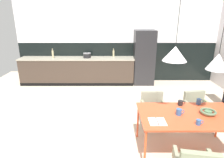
% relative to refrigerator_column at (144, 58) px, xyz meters
% --- Properties ---
extents(ground_plane, '(9.16, 9.16, 0.00)m').
position_rel_refrigerator_column_xyz_m(ground_plane, '(-0.86, -3.10, -0.92)').
color(ground_plane, beige).
extents(back_wall_splashback_dark, '(7.05, 0.12, 1.38)m').
position_rel_refrigerator_column_xyz_m(back_wall_splashback_dark, '(-0.86, 0.36, -0.23)').
color(back_wall_splashback_dark, black).
rests_on(back_wall_splashback_dark, ground).
extents(back_wall_panel_upper, '(7.05, 0.12, 1.38)m').
position_rel_refrigerator_column_xyz_m(back_wall_panel_upper, '(-0.86, 0.36, 1.16)').
color(back_wall_panel_upper, silver).
rests_on(back_wall_panel_upper, back_wall_splashback_dark).
extents(kitchen_counter, '(3.90, 0.63, 0.92)m').
position_rel_refrigerator_column_xyz_m(kitchen_counter, '(-2.30, -0.00, -0.46)').
color(kitchen_counter, '#3C3027').
rests_on(kitchen_counter, ground).
extents(refrigerator_column, '(0.69, 0.60, 1.84)m').
position_rel_refrigerator_column_xyz_m(refrigerator_column, '(0.00, 0.00, 0.00)').
color(refrigerator_column, '#232326').
rests_on(refrigerator_column, ground).
extents(dining_table, '(1.64, 0.94, 0.73)m').
position_rel_refrigerator_column_xyz_m(dining_table, '(0.19, -3.62, -0.23)').
color(dining_table, '#D14A29').
rests_on(dining_table, ground).
extents(armchair_far_side, '(0.55, 0.54, 0.75)m').
position_rel_refrigerator_column_xyz_m(armchair_far_side, '(0.71, -2.75, -0.44)').
color(armchair_far_side, gray).
rests_on(armchair_far_side, ground).
extents(armchair_near_window, '(0.49, 0.47, 0.75)m').
position_rel_refrigerator_column_xyz_m(armchair_near_window, '(-0.23, -2.77, -0.43)').
color(armchair_near_window, gray).
rests_on(armchair_near_window, ground).
extents(fruit_bowl, '(0.26, 0.26, 0.07)m').
position_rel_refrigerator_column_xyz_m(fruit_bowl, '(0.51, -3.61, -0.14)').
color(fruit_bowl, '#4C704C').
rests_on(fruit_bowl, dining_table).
extents(open_book, '(0.26, 0.24, 0.02)m').
position_rel_refrigerator_column_xyz_m(open_book, '(-0.39, -3.86, -0.18)').
color(open_book, white).
rests_on(open_book, dining_table).
extents(mug_wide_latte, '(0.13, 0.09, 0.09)m').
position_rel_refrigerator_column_xyz_m(mug_wide_latte, '(0.16, -3.27, -0.14)').
color(mug_wide_latte, black).
rests_on(mug_wide_latte, dining_table).
extents(mug_dark_espresso, '(0.14, 0.09, 0.11)m').
position_rel_refrigerator_column_xyz_m(mug_dark_espresso, '(0.01, -3.63, -0.13)').
color(mug_dark_espresso, '#335B93').
rests_on(mug_dark_espresso, dining_table).
extents(mug_white_ceramic, '(0.11, 0.07, 0.08)m').
position_rel_refrigerator_column_xyz_m(mug_white_ceramic, '(0.21, -3.93, -0.14)').
color(mug_white_ceramic, '#335B93').
rests_on(mug_white_ceramic, dining_table).
extents(mug_glass_clear, '(0.13, 0.08, 0.11)m').
position_rel_refrigerator_column_xyz_m(mug_glass_clear, '(0.51, -3.23, -0.13)').
color(mug_glass_clear, '#335B93').
rests_on(mug_glass_clear, dining_table).
extents(cooking_pot, '(0.27, 0.27, 0.19)m').
position_rel_refrigerator_column_xyz_m(cooking_pot, '(-1.95, 0.02, 0.08)').
color(cooking_pot, black).
rests_on(cooking_pot, kitchen_counter).
extents(bottle_vinegar_dark, '(0.07, 0.07, 0.30)m').
position_rel_refrigerator_column_xyz_m(bottle_vinegar_dark, '(-1.04, 0.10, 0.12)').
color(bottle_vinegar_dark, tan).
rests_on(bottle_vinegar_dark, kitchen_counter).
extents(bottle_spice_small, '(0.06, 0.06, 0.32)m').
position_rel_refrigerator_column_xyz_m(bottle_spice_small, '(-3.09, -0.04, 0.13)').
color(bottle_spice_small, tan).
rests_on(bottle_spice_small, kitchen_counter).
extents(pendant_lamp_over_table_near, '(0.37, 0.37, 1.08)m').
position_rel_refrigerator_column_xyz_m(pendant_lamp_over_table_near, '(-0.14, -3.59, 0.83)').
color(pendant_lamp_over_table_near, black).
extents(pendant_lamp_over_table_far, '(0.32, 0.32, 1.21)m').
position_rel_refrigerator_column_xyz_m(pendant_lamp_over_table_far, '(0.51, -3.62, 0.71)').
color(pendant_lamp_over_table_far, black).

